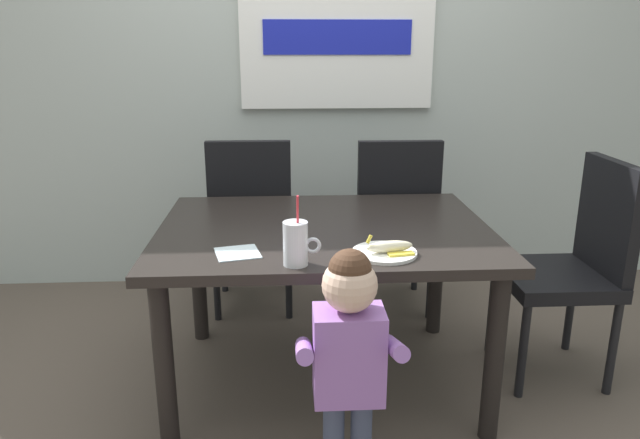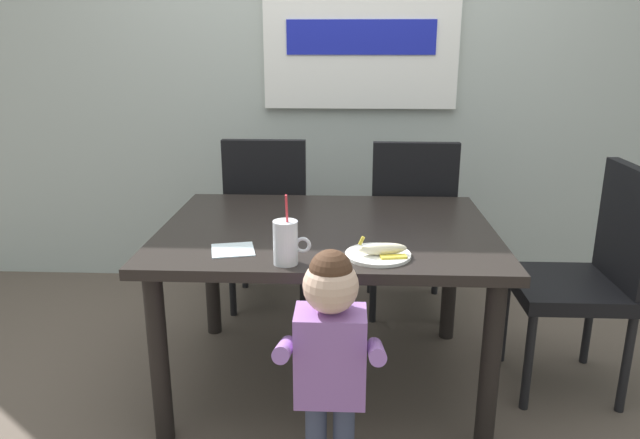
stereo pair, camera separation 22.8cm
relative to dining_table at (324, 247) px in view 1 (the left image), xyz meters
name	(u,v)px [view 1 (the left image)]	position (x,y,z in m)	size (l,w,h in m)	color
ground_plane	(324,379)	(0.00, 0.00, -0.62)	(24.00, 24.00, 0.00)	brown
back_wall	(311,37)	(0.00, 1.24, 0.83)	(6.40, 0.17, 2.90)	#ADB7B2
dining_table	(324,247)	(0.00, 0.00, 0.00)	(1.34, 1.01, 0.71)	black
dining_chair_left	(252,216)	(-0.34, 0.73, -0.08)	(0.44, 0.45, 0.96)	black
dining_chair_right	(394,216)	(0.41, 0.69, -0.08)	(0.44, 0.44, 0.96)	black
dining_chair_far	(576,258)	(1.08, 0.02, -0.08)	(0.44, 0.44, 0.96)	black
toddler_standing	(349,344)	(0.03, -0.65, -0.09)	(0.33, 0.24, 0.84)	#3F4760
milk_cup	(296,246)	(-0.12, -0.42, 0.16)	(0.13, 0.08, 0.25)	silver
snack_plate	(384,253)	(0.19, -0.34, 0.09)	(0.23, 0.23, 0.01)	white
peeled_banana	(390,247)	(0.21, -0.35, 0.12)	(0.17, 0.12, 0.07)	#F4EAC6
paper_napkin	(238,253)	(-0.33, -0.30, 0.09)	(0.15, 0.15, 0.00)	silver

